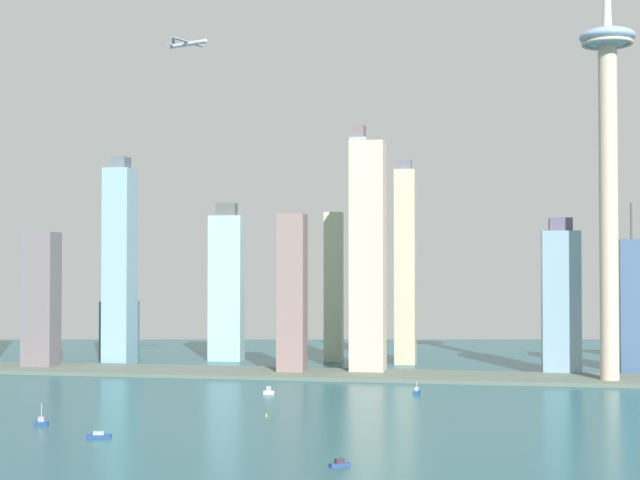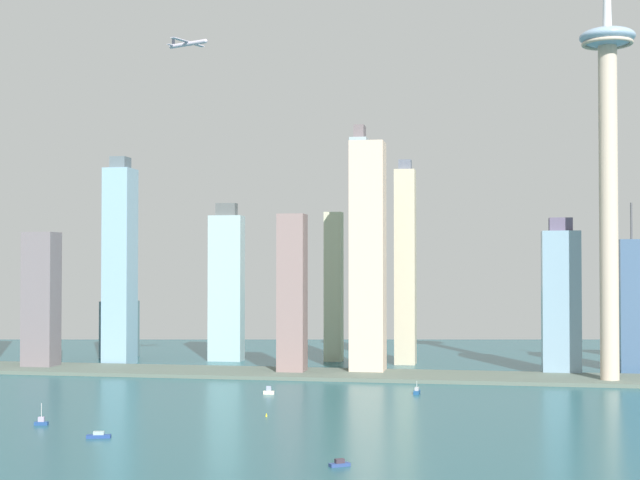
% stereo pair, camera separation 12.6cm
% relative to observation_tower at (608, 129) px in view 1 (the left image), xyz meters
% --- Properties ---
extents(waterfront_pier, '(685.96, 62.75, 2.54)m').
position_rel_observation_tower_xyz_m(waterfront_pier, '(-187.96, 8.97, -168.78)').
color(waterfront_pier, '#566459').
rests_on(waterfront_pier, ground).
extents(observation_tower, '(36.98, 36.98, 371.21)m').
position_rel_observation_tower_xyz_m(observation_tower, '(0.00, 0.00, 0.00)').
color(observation_tower, beige).
rests_on(observation_tower, ground).
extents(skyscraper_1, '(27.54, 15.43, 129.80)m').
position_rel_observation_tower_xyz_m(skyscraper_1, '(-292.43, 99.14, -108.34)').
color(skyscraper_1, '#9CBCC0').
rests_on(skyscraper_1, ground).
extents(skyscraper_3, '(14.46, 13.55, 122.36)m').
position_rel_observation_tower_xyz_m(skyscraper_3, '(-205.00, 112.71, -108.87)').
color(skyscraper_3, beige).
rests_on(skyscraper_3, ground).
extents(skyscraper_4, '(19.38, 18.52, 115.77)m').
position_rel_observation_tower_xyz_m(skyscraper_4, '(-219.11, 13.15, -112.16)').
color(skyscraper_4, gray).
rests_on(skyscraper_4, ground).
extents(skyscraper_5, '(20.95, 24.45, 164.70)m').
position_rel_observation_tower_xyz_m(skyscraper_5, '(-367.42, 54.93, -90.60)').
color(skyscraper_5, '#81AAC1').
rests_on(skyscraper_5, ground).
extents(skyscraper_6, '(19.89, 27.96, 125.37)m').
position_rel_observation_tower_xyz_m(skyscraper_6, '(25.53, 77.24, -121.03)').
color(skyscraper_6, '#415C7E').
rests_on(skyscraper_6, ground).
extents(skyscraper_7, '(27.01, 22.31, 113.02)m').
position_rel_observation_tower_xyz_m(skyscraper_7, '(-28.00, 46.31, -116.49)').
color(skyscraper_7, '#799AB0').
rests_on(skyscraper_7, ground).
extents(skyscraper_8, '(13.08, 25.19, 186.60)m').
position_rel_observation_tower_xyz_m(skyscraper_8, '(-176.95, 66.37, -79.96)').
color(skyscraper_8, '#98ADB7').
rests_on(skyscraper_8, ground).
extents(skyscraper_9, '(26.48, 25.44, 53.85)m').
position_rel_observation_tower_xyz_m(skyscraper_9, '(-390.34, 111.27, -144.93)').
color(skyscraper_9, slate).
rests_on(skyscraper_9, ground).
extents(skyscraper_10, '(23.67, 19.96, 103.85)m').
position_rel_observation_tower_xyz_m(skyscraper_10, '(-414.06, 14.65, -118.12)').
color(skyscraper_10, slate).
rests_on(skyscraper_10, ground).
extents(skyscraper_11, '(16.35, 18.66, 162.88)m').
position_rel_observation_tower_xyz_m(skyscraper_11, '(-144.84, 99.62, -91.11)').
color(skyscraper_11, '#C4B596').
rests_on(skyscraper_11, ground).
extents(skyscraper_12, '(24.70, 24.71, 168.72)m').
position_rel_observation_tower_xyz_m(skyscraper_12, '(-165.86, 27.87, -85.69)').
color(skyscraper_12, beige).
rests_on(skyscraper_12, ground).
extents(boat_1, '(6.72, 2.23, 5.06)m').
position_rel_observation_tower_xyz_m(boat_1, '(-211.97, -90.65, -168.23)').
color(boat_1, beige).
rests_on(boat_1, ground).
extents(boat_3, '(8.63, 7.12, 2.98)m').
position_rel_observation_tower_xyz_m(boat_3, '(-137.35, -286.55, -168.97)').
color(boat_3, navy).
rests_on(boat_3, ground).
extents(boat_4, '(6.95, 3.52, 10.89)m').
position_rel_observation_tower_xyz_m(boat_4, '(-297.55, -218.16, -168.52)').
color(boat_4, navy).
rests_on(boat_4, ground).
extents(boat_5, '(11.51, 6.07, 3.05)m').
position_rel_observation_tower_xyz_m(boat_5, '(-255.63, -245.60, -168.93)').
color(boat_5, navy).
rests_on(boat_5, ground).
extents(boat_6, '(3.70, 9.70, 7.95)m').
position_rel_observation_tower_xyz_m(boat_6, '(-122.99, -72.55, -168.53)').
color(boat_6, navy).
rests_on(boat_6, ground).
extents(channel_buoy_0, '(1.06, 1.06, 1.96)m').
position_rel_observation_tower_xyz_m(channel_buoy_0, '(-194.03, -172.60, -169.07)').
color(channel_buoy_0, yellow).
rests_on(channel_buoy_0, ground).
extents(airplane, '(29.35, 29.51, 7.72)m').
position_rel_observation_tower_xyz_m(airplane, '(-270.04, -72.21, 52.41)').
color(airplane, '#BEB4C8').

